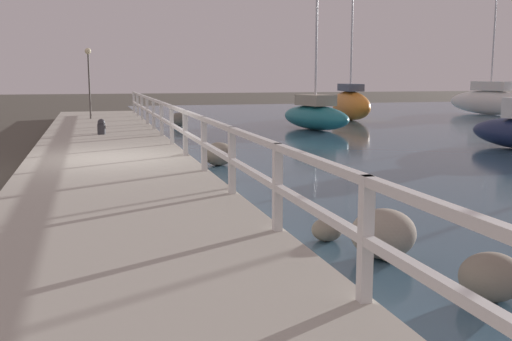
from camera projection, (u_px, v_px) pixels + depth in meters
ground_plane at (110, 173)px, 13.23m from camera, size 120.00×120.00×0.00m
dock_walkway at (110, 166)px, 13.20m from camera, size 3.57×36.00×0.35m
railing at (185, 125)px, 13.51m from camera, size 0.10×32.50×1.03m
boulder_downstream at (491, 277)px, 5.73m from camera, size 0.63×0.56×0.47m
boulder_far_strip at (327, 230)px, 7.80m from camera, size 0.41×0.37×0.31m
boulder_water_edge at (390, 249)px, 6.96m from camera, size 0.38×0.34×0.28m
boulder_mid_strip at (219, 154)px, 14.34m from camera, size 0.75×0.67×0.56m
boulder_near_dock at (179, 120)px, 25.34m from camera, size 0.79×0.71×0.59m
boulder_upstream at (383, 233)px, 7.07m from camera, size 0.79×0.71×0.59m
mooring_bollard at (101, 127)px, 18.42m from camera, size 0.25×0.25×0.48m
dock_lamp at (89, 66)px, 24.67m from camera, size 0.26×0.26×2.92m
sailboat_orange at (350, 104)px, 29.29m from camera, size 1.89×5.62×7.27m
sailboat_white at (490, 101)px, 32.95m from camera, size 2.16×5.74×7.09m
sailboat_teal at (315, 115)px, 23.80m from camera, size 2.26×4.30×6.98m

